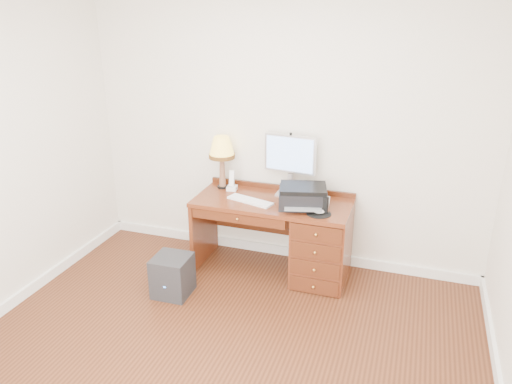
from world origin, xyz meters
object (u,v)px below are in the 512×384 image
(monitor, at_px, (290,157))
(chair, at_px, (318,224))
(printer, at_px, (303,196))
(phone, at_px, (232,184))
(leg_lamp, at_px, (222,151))
(equipment_box, at_px, (172,275))
(desk, at_px, (304,237))

(monitor, bearing_deg, chair, -24.75)
(printer, height_order, phone, phone)
(monitor, bearing_deg, leg_lamp, -169.40)
(monitor, distance_m, equipment_box, 1.57)
(leg_lamp, distance_m, chair, 1.20)
(phone, xyz_separation_m, equipment_box, (-0.27, -0.86, -0.62))
(equipment_box, bearing_deg, monitor, 47.20)
(desk, bearing_deg, chair, 12.14)
(printer, height_order, chair, printer)
(printer, bearing_deg, leg_lamp, 152.64)
(printer, bearing_deg, chair, 8.69)
(desk, relative_size, phone, 7.27)
(desk, distance_m, monitor, 0.78)
(printer, height_order, leg_lamp, leg_lamp)
(chair, bearing_deg, phone, -168.33)
(printer, distance_m, phone, 0.79)
(monitor, distance_m, phone, 0.66)
(equipment_box, bearing_deg, printer, 31.91)
(desk, xyz_separation_m, equipment_box, (-1.06, -0.72, -0.22))
(phone, distance_m, equipment_box, 1.09)
(phone, height_order, chair, phone)
(leg_lamp, xyz_separation_m, chair, (1.03, -0.15, -0.59))
(chair, bearing_deg, equipment_box, -129.11)
(monitor, height_order, phone, monitor)
(desk, bearing_deg, printer, -120.75)
(equipment_box, bearing_deg, leg_lamp, 79.11)
(leg_lamp, bearing_deg, phone, -16.89)
(monitor, relative_size, leg_lamp, 1.11)
(monitor, height_order, leg_lamp, monitor)
(desk, height_order, monitor, monitor)
(printer, height_order, equipment_box, printer)
(monitor, relative_size, chair, 0.65)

